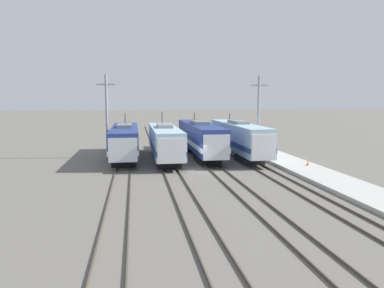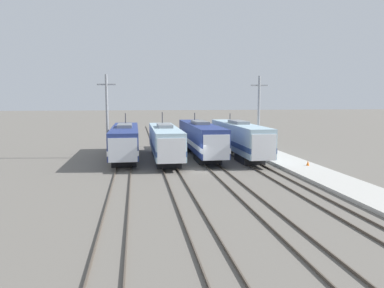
% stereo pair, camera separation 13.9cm
% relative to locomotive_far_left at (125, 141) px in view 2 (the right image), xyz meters
% --- Properties ---
extents(ground_plane, '(400.00, 400.00, 0.00)m').
position_rel_locomotive_far_left_xyz_m(ground_plane, '(6.80, -7.98, -2.09)').
color(ground_plane, '#666059').
extents(rail_pair_far_left, '(1.51, 120.00, 0.15)m').
position_rel_locomotive_far_left_xyz_m(rail_pair_far_left, '(0.00, -7.98, -2.01)').
color(rail_pair_far_left, '#4C4238').
rests_on(rail_pair_far_left, ground_plane).
extents(rail_pair_center_left, '(1.51, 120.00, 0.15)m').
position_rel_locomotive_far_left_xyz_m(rail_pair_center_left, '(4.53, -7.98, -2.01)').
color(rail_pair_center_left, '#4C4238').
rests_on(rail_pair_center_left, ground_plane).
extents(rail_pair_center_right, '(1.51, 120.00, 0.15)m').
position_rel_locomotive_far_left_xyz_m(rail_pair_center_right, '(9.06, -7.98, -2.01)').
color(rail_pair_center_right, '#4C4238').
rests_on(rail_pair_center_right, ground_plane).
extents(rail_pair_far_right, '(1.51, 120.00, 0.15)m').
position_rel_locomotive_far_left_xyz_m(rail_pair_far_right, '(13.59, -7.98, -2.01)').
color(rail_pair_far_right, '#4C4238').
rests_on(rail_pair_far_right, ground_plane).
extents(locomotive_far_left, '(3.04, 17.02, 5.17)m').
position_rel_locomotive_far_left_xyz_m(locomotive_far_left, '(0.00, 0.00, 0.00)').
color(locomotive_far_left, black).
rests_on(locomotive_far_left, ground_plane).
extents(locomotive_center_left, '(2.95, 16.53, 5.34)m').
position_rel_locomotive_far_left_xyz_m(locomotive_center_left, '(4.53, -1.70, 0.03)').
color(locomotive_center_left, '#232326').
rests_on(locomotive_center_left, ground_plane).
extents(locomotive_center_right, '(2.93, 19.06, 5.14)m').
position_rel_locomotive_far_left_xyz_m(locomotive_center_right, '(9.06, 0.82, 0.12)').
color(locomotive_center_right, black).
rests_on(locomotive_center_right, ground_plane).
extents(locomotive_far_right, '(2.77, 18.65, 5.07)m').
position_rel_locomotive_far_left_xyz_m(locomotive_far_right, '(13.59, -0.35, 0.15)').
color(locomotive_far_right, '#232326').
rests_on(locomotive_far_right, ground_plane).
extents(catenary_tower_left, '(2.14, 0.30, 9.81)m').
position_rel_locomotive_far_left_xyz_m(catenary_tower_left, '(-2.04, 1.24, 3.03)').
color(catenary_tower_left, gray).
rests_on(catenary_tower_left, ground_plane).
extents(catenary_tower_right, '(2.14, 0.30, 9.81)m').
position_rel_locomotive_far_left_xyz_m(catenary_tower_right, '(16.48, 1.24, 3.03)').
color(catenary_tower_right, gray).
rests_on(catenary_tower_right, ground_plane).
extents(platform, '(4.00, 120.00, 0.28)m').
position_rel_locomotive_far_left_xyz_m(platform, '(17.63, -7.98, -1.95)').
color(platform, '#B7B5AD').
rests_on(platform, ground_plane).
extents(traffic_cone, '(0.30, 0.30, 0.52)m').
position_rel_locomotive_far_left_xyz_m(traffic_cone, '(18.37, -8.74, -1.54)').
color(traffic_cone, orange).
rests_on(traffic_cone, platform).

